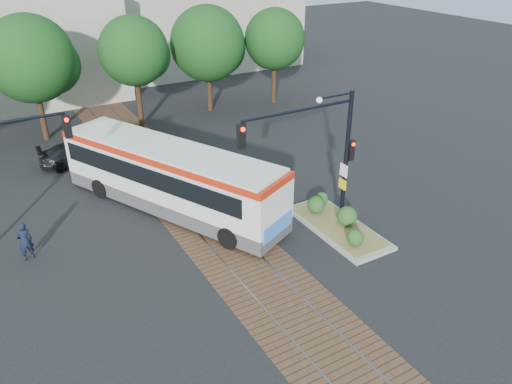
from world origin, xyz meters
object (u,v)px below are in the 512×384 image
(signal_pole_main, at_px, (324,145))
(parked_car, at_px, (79,153))
(city_bus, at_px, (170,175))
(traffic_island, at_px, (337,221))
(officer, at_px, (25,241))

(signal_pole_main, bearing_deg, parked_car, 120.03)
(city_bus, distance_m, traffic_island, 7.94)
(traffic_island, height_order, officer, officer)
(officer, height_order, parked_car, officer)
(city_bus, distance_m, parked_car, 8.00)
(traffic_island, bearing_deg, officer, 160.41)
(city_bus, height_order, officer, city_bus)
(signal_pole_main, relative_size, officer, 3.56)
(city_bus, relative_size, traffic_island, 2.25)
(traffic_island, bearing_deg, parked_car, 122.97)
(traffic_island, relative_size, signal_pole_main, 0.87)
(city_bus, relative_size, parked_car, 2.70)
(city_bus, xyz_separation_m, traffic_island, (5.71, -5.34, -1.43))
(city_bus, bearing_deg, officer, 162.75)
(traffic_island, bearing_deg, signal_pole_main, 174.64)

